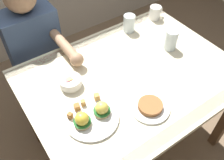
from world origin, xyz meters
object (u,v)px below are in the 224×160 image
Objects in this scene: fruit_bowl at (70,82)px; diner_person at (37,52)px; water_glass_near at (129,24)px; eggs_benedict_plate at (91,116)px; coffee_mug at (155,12)px; fork at (170,30)px; water_glass_far at (171,41)px; dining_table at (131,87)px; side_plate at (150,107)px.

diner_person is at bearing 91.56° from fruit_bowl.
eggs_benedict_plate is at bearing -141.25° from water_glass_near.
coffee_mug is 0.72× the size of fork.
water_glass_far is at bearing -135.88° from fork.
diner_person is (-0.68, 0.55, -0.15)m from water_glass_far.
fruit_bowl reaches higher than dining_table.
fork is (0.82, 0.31, -0.02)m from eggs_benedict_plate.
coffee_mug is 0.85× the size of water_glass_far.
dining_table is 0.28m from side_plate.
fruit_bowl is 0.80m from fork.
water_glass_near is 0.10× the size of diner_person.
water_glass_far reaches higher than fork.
eggs_benedict_plate is at bearing -160.17° from dining_table.
diner_person is at bearing 119.43° from dining_table.
fruit_bowl is 0.11× the size of diner_person.
fruit_bowl is 1.03× the size of water_glass_near.
coffee_mug is 0.34m from water_glass_far.
side_plate reaches higher than dining_table.
dining_table is 6.00× the size of side_plate.
eggs_benedict_plate is 0.96m from coffee_mug.
fruit_bowl is at bearing -163.88° from coffee_mug.
water_glass_far reaches higher than fruit_bowl.
water_glass_near is at bearing 61.96° from side_plate.
fruit_bowl reaches higher than side_plate.
fork is at bearing 4.30° from fruit_bowl.
side_plate is (-0.41, -0.29, -0.04)m from water_glass_far.
fork is at bearing 37.65° from side_plate.
side_plate is at bearing -133.00° from coffee_mug.
dining_table is 0.38m from water_glass_far.
water_glass_far is at bearing -71.39° from water_glass_near.
fruit_bowl is (-0.33, 0.12, 0.14)m from dining_table.
coffee_mug is 0.10× the size of diner_person.
fork is (-0.01, -0.17, -0.05)m from coffee_mug.
side_plate is 0.18× the size of diner_person.
dining_table is at bearing -143.66° from coffee_mug.
dining_table is at bearing -60.57° from diner_person.
diner_person is (-0.01, 0.48, -0.12)m from fruit_bowl.
side_plate is (0.27, -0.11, -0.01)m from eggs_benedict_plate.
diner_person reaches higher than side_plate.
dining_table is 0.45m from water_glass_near.
diner_person is (-0.58, 0.26, -0.14)m from water_glass_near.
water_glass_far is at bearing 8.45° from dining_table.
dining_table is 0.69m from diner_person.
coffee_mug reaches higher than fruit_bowl.
eggs_benedict_plate is at bearing -94.30° from fruit_bowl.
diner_person reaches higher than dining_table.
fruit_bowl is 0.78× the size of fork.
eggs_benedict_plate is 2.31× the size of water_glass_near.
fruit_bowl is at bearing -88.44° from diner_person.
water_glass_far is (0.10, -0.29, 0.01)m from water_glass_near.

